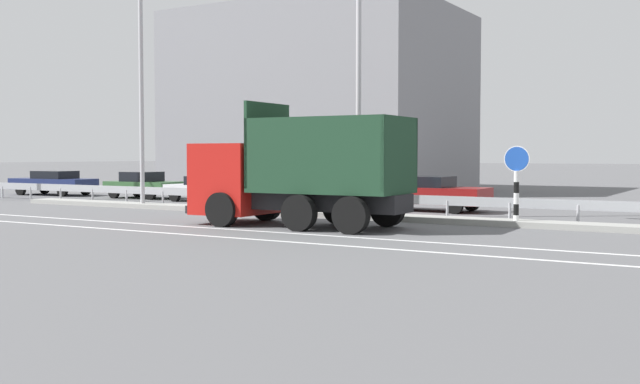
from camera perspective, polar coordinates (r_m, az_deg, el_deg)
name	(u,v)px	position (r m, az deg, el deg)	size (l,w,h in m)	color
ground_plane	(253,220)	(24.79, -5.10, -2.17)	(320.00, 320.00, 0.00)	#565659
lane_strip_0	(267,232)	(21.11, -4.06, -3.03)	(49.52, 0.16, 0.01)	silver
lane_strip_1	(229,237)	(19.74, -6.92, -3.46)	(49.52, 0.16, 0.01)	silver
median_island	(294,213)	(26.81, -2.01, -1.58)	(27.24, 1.10, 0.18)	gray
median_guardrail	(313,197)	(27.86, -0.57, -0.42)	(49.52, 0.09, 0.78)	#9EA0A5
dump_truck	(277,182)	(22.97, -3.32, 0.74)	(6.87, 2.93, 3.76)	red
median_road_sign	(516,183)	(23.37, 14.74, 0.65)	(0.78, 0.16, 2.44)	white
street_lamp_1	(138,71)	(31.34, -13.72, 8.98)	(0.71, 2.72, 10.00)	#ADADB2
street_lamp_2	(357,48)	(25.66, 2.84, 10.92)	(0.71, 1.84, 10.64)	#ADADB2
parked_car_0	(53,182)	(42.33, -19.65, 0.69)	(4.96, 2.11, 1.30)	navy
parked_car_1	(143,185)	(38.12, -13.31, 0.54)	(3.86, 1.95, 1.32)	#335B33
parked_car_2	(207,188)	(34.75, -8.64, 0.29)	(4.04, 2.00, 1.18)	silver
parked_car_3	(308,188)	(31.59, -0.96, 0.31)	(4.21, 2.25, 1.53)	#335B33
parked_car_4	(429,193)	(29.04, 8.29, -0.07)	(4.50, 1.97, 1.34)	maroon
background_building_0	(322,102)	(46.61, 0.13, 6.84)	(16.13, 12.33, 10.79)	gray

